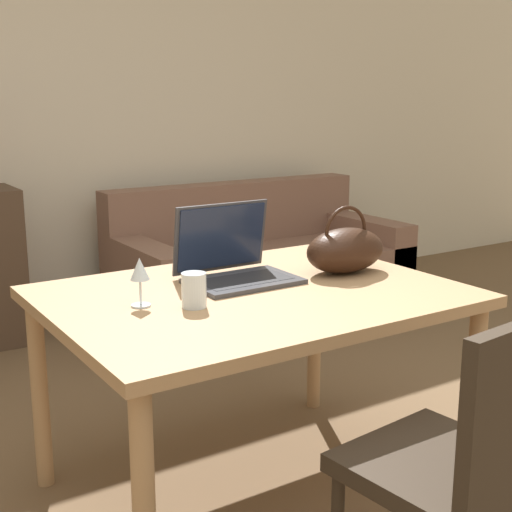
# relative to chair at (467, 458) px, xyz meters

# --- Properties ---
(wall_back) EXTENTS (10.00, 0.06, 2.70)m
(wall_back) POSITION_rel_chair_xyz_m (-0.16, 3.30, 0.84)
(wall_back) COLOR beige
(wall_back) RESTS_ON ground_plane
(dining_table) EXTENTS (1.35, 1.02, 0.75)m
(dining_table) POSITION_rel_chair_xyz_m (-0.06, 0.89, 0.15)
(dining_table) COLOR #A87F56
(dining_table) RESTS_ON ground_plane
(chair) EXTENTS (0.48, 0.48, 0.90)m
(chair) POSITION_rel_chair_xyz_m (0.00, 0.00, 0.00)
(chair) COLOR #2D2319
(chair) RESTS_ON ground_plane
(couch) EXTENTS (1.85, 0.90, 0.82)m
(couch) POSITION_rel_chair_xyz_m (1.13, 2.69, -0.23)
(couch) COLOR #7F5B4C
(couch) RESTS_ON ground_plane
(laptop) EXTENTS (0.38, 0.31, 0.27)m
(laptop) POSITION_rel_chair_xyz_m (-0.04, 1.06, 0.30)
(laptop) COLOR #38383D
(laptop) RESTS_ON dining_table
(drinking_glass) EXTENTS (0.08, 0.08, 0.11)m
(drinking_glass) POSITION_rel_chair_xyz_m (-0.32, 0.83, 0.29)
(drinking_glass) COLOR silver
(drinking_glass) RESTS_ON dining_table
(wine_glass) EXTENTS (0.06, 0.06, 0.16)m
(wine_glass) POSITION_rel_chair_xyz_m (-0.46, 0.93, 0.34)
(wine_glass) COLOR silver
(wine_glass) RESTS_ON dining_table
(handbag) EXTENTS (0.33, 0.20, 0.25)m
(handbag) POSITION_rel_chair_xyz_m (0.36, 0.92, 0.32)
(handbag) COLOR black
(handbag) RESTS_ON dining_table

